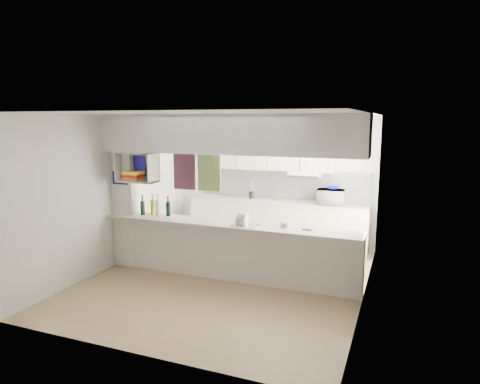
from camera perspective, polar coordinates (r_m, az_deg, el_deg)
The scene contains 16 objects.
floor at distance 6.98m, azimuth -1.75°, elevation -11.51°, with size 4.80×4.80×0.00m, color tan.
ceiling at distance 6.51m, azimuth -1.87°, elevation 10.37°, with size 4.80×4.80×0.00m, color white.
wall_back at distance 8.85m, azimuth 4.30°, elevation 1.69°, with size 4.20×4.20×0.00m, color silver.
wall_left at distance 7.68m, azimuth -16.37°, elevation 0.12°, with size 4.80×4.80×0.00m, color silver.
wall_right at distance 6.12m, azimuth 16.59°, elevation -2.21°, with size 4.80×4.80×0.00m, color silver.
servery_partition at distance 6.64m, azimuth -3.20°, elevation 2.20°, with size 4.20×0.50×2.60m.
cubby_shelf at distance 7.26m, azimuth -13.49°, elevation 3.00°, with size 0.65×0.35×0.50m.
kitchen_run at distance 8.64m, azimuth 4.76°, elevation -1.71°, with size 3.60×0.63×2.24m.
microwave at distance 8.31m, azimuth 11.98°, elevation -0.66°, with size 0.52×0.35×0.29m, color white.
bowl at distance 8.30m, azimuth 12.32°, elevation 0.53°, with size 0.25×0.25×0.06m, color #100B7A.
dish_rack at distance 6.51m, azimuth 0.71°, elevation -3.77°, with size 0.42×0.32×0.22m.
cup at distance 6.54m, azimuth -0.27°, elevation -3.96°, with size 0.11×0.11×0.09m, color white.
wine_bottles at distance 7.34m, azimuth -11.22°, elevation -2.04°, with size 0.53×0.16×0.38m.
plastic_tubs at distance 6.48m, azimuth 6.20°, elevation -4.36°, with size 0.49×0.18×0.07m.
utensil_jar at distance 8.78m, azimuth 1.54°, elevation -0.37°, with size 0.11×0.11×0.15m, color black.
knife_block at distance 8.63m, azimuth 5.11°, elevation -0.42°, with size 0.10×0.08×0.20m, color brown.
Camera 1 is at (2.56, -5.99, 2.51)m, focal length 32.00 mm.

